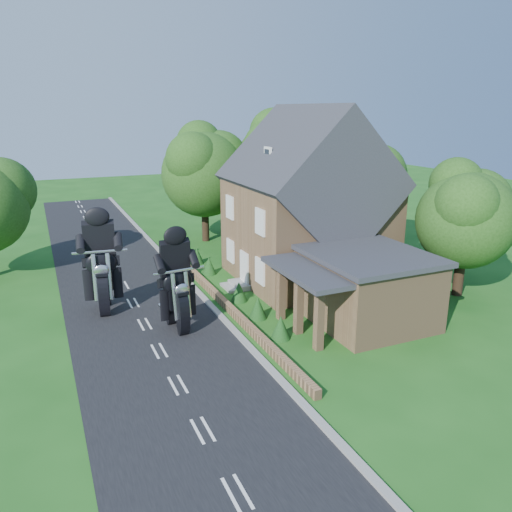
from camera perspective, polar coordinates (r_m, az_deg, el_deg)
name	(u,v)px	position (r m, az deg, el deg)	size (l,w,h in m)	color
ground	(159,351)	(22.09, -11.01, -10.63)	(120.00, 120.00, 0.00)	#1A5016
road	(159,351)	(22.08, -11.01, -10.60)	(7.00, 80.00, 0.02)	black
kerb	(238,335)	(23.00, -2.03, -9.00)	(0.30, 80.00, 0.12)	gray
garden_wall	(215,294)	(27.48, -4.67, -4.37)	(0.30, 22.00, 0.40)	#97714D
house	(307,208)	(29.70, 5.88, 5.50)	(9.54, 8.64, 10.24)	#97714D
annex	(364,286)	(24.54, 12.27, -3.40)	(7.05, 5.94, 3.44)	#97714D
tree_annex_side	(470,211)	(29.17, 23.27, 4.74)	(5.64, 5.20, 7.48)	black
tree_house_right	(368,182)	(35.06, 12.66, 8.26)	(6.51, 6.00, 8.40)	black
tree_behind_house	(285,158)	(40.02, 3.36, 11.09)	(7.81, 7.20, 10.08)	black
tree_behind_left	(209,167)	(38.65, -5.43, 10.12)	(6.94, 6.40, 9.16)	black
shrub_a	(281,327)	(22.59, 2.84, -8.14)	(0.90, 0.90, 1.10)	#133B13
shrub_b	(258,308)	(24.66, 0.23, -5.94)	(0.90, 0.90, 1.10)	#133B13
shrub_c	(239,291)	(26.80, -1.96, -4.07)	(0.90, 0.90, 1.10)	#133B13
shrub_d	(209,266)	(31.25, -5.39, -1.12)	(0.90, 0.90, 1.10)	#133B13
shrub_e	(197,255)	(33.53, -6.76, 0.06)	(0.90, 0.90, 1.10)	#133B13
shrub_f	(187,246)	(35.84, -7.95, 1.10)	(0.90, 0.90, 1.10)	#133B13
motorcycle_lead	(178,315)	(23.63, -8.95, -6.65)	(0.41, 1.61, 1.50)	black
motorcycle_follow	(104,296)	(26.55, -16.94, -4.41)	(0.44, 1.75, 1.63)	black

